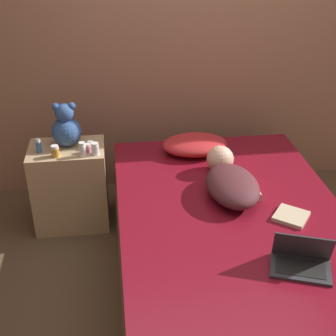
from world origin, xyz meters
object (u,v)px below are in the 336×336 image
at_px(bottle_orange, 90,145).
at_px(bottle_clear, 95,149).
at_px(teddy_bear, 66,127).
at_px(bottle_pink, 88,148).
at_px(laptop, 301,260).
at_px(bottle_amber, 55,151).
at_px(bottle_blue, 39,146).
at_px(pillow, 195,145).
at_px(book, 291,216).
at_px(bottle_white, 82,149).
at_px(person_lying, 230,180).

relative_size(bottle_orange, bottle_clear, 0.66).
xyz_separation_m(teddy_bear, bottle_pink, (0.15, -0.14, -0.11)).
relative_size(laptop, bottle_pink, 5.36).
relative_size(bottle_amber, bottle_orange, 1.43).
xyz_separation_m(bottle_blue, bottle_amber, (0.12, -0.08, -0.01)).
distance_m(pillow, book, 1.00).
height_order(laptop, bottle_orange, laptop).
height_order(pillow, book, pillow).
xyz_separation_m(laptop, bottle_orange, (-1.07, 1.28, 0.09)).
relative_size(bottle_blue, bottle_amber, 1.26).
height_order(laptop, bottle_clear, same).
bearing_deg(book, pillow, 114.64).
relative_size(bottle_amber, bottle_pink, 1.26).
distance_m(pillow, bottle_blue, 1.12).
relative_size(pillow, teddy_bear, 1.50).
relative_size(bottle_blue, bottle_orange, 1.80).
bearing_deg(bottle_blue, bottle_amber, -34.18).
bearing_deg(bottle_white, laptop, -46.04).
bearing_deg(laptop, bottle_clear, 151.61).
xyz_separation_m(laptop, bottle_blue, (-1.43, 1.26, 0.11)).
bearing_deg(bottle_clear, laptop, -48.65).
xyz_separation_m(person_lying, bottle_amber, (-1.13, 0.42, 0.06)).
bearing_deg(bottle_pink, bottle_clear, -37.37).
distance_m(laptop, bottle_clear, 1.58).
height_order(bottle_clear, bottle_pink, bottle_clear).
xyz_separation_m(person_lying, laptop, (0.18, -0.76, -0.04)).
relative_size(teddy_bear, bottle_pink, 4.98).
bearing_deg(laptop, pillow, 123.39).
bearing_deg(bottle_amber, bottle_clear, -0.56).
height_order(bottle_white, book, bottle_white).
xyz_separation_m(teddy_bear, bottle_blue, (-0.19, -0.09, -0.09)).
height_order(laptop, bottle_white, bottle_white).
height_order(pillow, bottle_blue, bottle_blue).
height_order(bottle_blue, bottle_pink, bottle_blue).
height_order(pillow, bottle_pink, bottle_pink).
xyz_separation_m(bottle_blue, book, (1.54, -0.84, -0.15)).
distance_m(pillow, bottle_amber, 1.01).
xyz_separation_m(pillow, laptop, (0.31, -1.33, -0.02)).
xyz_separation_m(teddy_bear, bottle_amber, (-0.07, -0.17, -0.10)).
xyz_separation_m(bottle_orange, bottle_white, (-0.05, -0.11, 0.02)).
relative_size(person_lying, book, 2.67).
height_order(pillow, teddy_bear, teddy_bear).
bearing_deg(bottle_white, book, -31.18).
distance_m(laptop, book, 0.44).
bearing_deg(book, laptop, -104.19).
bearing_deg(bottle_blue, bottle_pink, -7.51).
bearing_deg(bottle_amber, teddy_bear, 66.61).
relative_size(bottle_pink, bottle_white, 0.63).
bearing_deg(pillow, book, -65.36).
distance_m(bottle_blue, book, 1.76).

